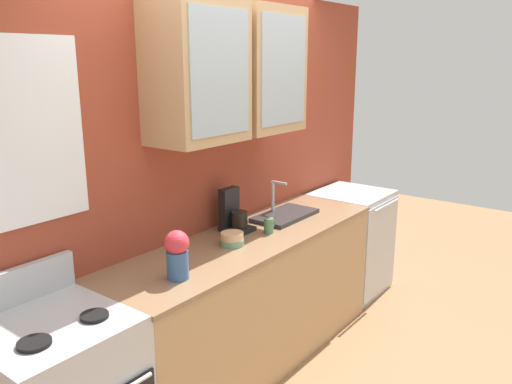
% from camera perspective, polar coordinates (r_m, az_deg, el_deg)
% --- Properties ---
extents(ground_plane, '(10.00, 10.00, 0.00)m').
position_cam_1_polar(ground_plane, '(3.81, -0.63, -17.96)').
color(ground_plane, '#936B47').
extents(back_wall_unit, '(4.11, 0.47, 2.51)m').
position_cam_1_polar(back_wall_unit, '(3.46, -4.87, 4.28)').
color(back_wall_unit, '#993D28').
rests_on(back_wall_unit, ground_plane).
extents(counter, '(2.25, 0.65, 0.91)m').
position_cam_1_polar(counter, '(3.59, -0.65, -11.80)').
color(counter, tan).
rests_on(counter, ground_plane).
extents(sink_faucet, '(0.51, 0.28, 0.26)m').
position_cam_1_polar(sink_faucet, '(3.81, 3.17, -2.48)').
color(sink_faucet, '#2D2D30').
rests_on(sink_faucet, counter).
extents(bowl_stack, '(0.15, 0.15, 0.08)m').
position_cam_1_polar(bowl_stack, '(3.25, -2.64, -5.20)').
color(bowl_stack, '#669972').
rests_on(bowl_stack, counter).
extents(vase, '(0.13, 0.13, 0.27)m').
position_cam_1_polar(vase, '(2.76, -8.68, -6.70)').
color(vase, '#33598C').
rests_on(vase, counter).
extents(cup_near_sink, '(0.10, 0.06, 0.10)m').
position_cam_1_polar(cup_near_sink, '(3.46, 1.44, -3.71)').
color(cup_near_sink, '#4C7F59').
rests_on(cup_near_sink, counter).
extents(dishwasher, '(0.63, 0.63, 0.91)m').
position_cam_1_polar(dishwasher, '(4.72, 10.33, -5.39)').
color(dishwasher, silver).
rests_on(dishwasher, ground_plane).
extents(coffee_maker, '(0.17, 0.20, 0.29)m').
position_cam_1_polar(coffee_maker, '(3.50, -2.46, -2.54)').
color(coffee_maker, black).
rests_on(coffee_maker, counter).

